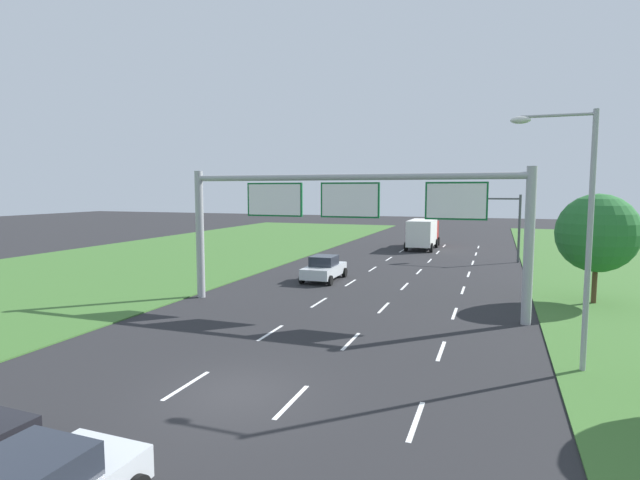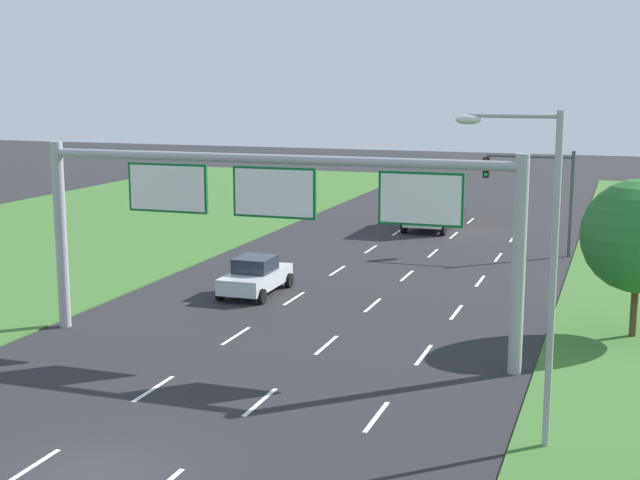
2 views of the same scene
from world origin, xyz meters
The scene contains 10 objects.
ground_plane centered at (0.00, 0.00, 0.00)m, with size 200.00×200.00×0.00m, color #262628.
lane_dashes_inner_left centered at (-1.75, 12.00, 0.00)m, with size 0.14×62.40×0.01m.
lane_dashes_inner_right centered at (1.75, 12.00, 0.00)m, with size 0.14×62.40×0.01m.
lane_dashes_slip centered at (5.25, 12.00, 0.00)m, with size 0.14×62.40×0.01m.
car_near_red centered at (-3.67, 18.32, 0.80)m, with size 2.15×4.34×1.64m.
box_truck centered at (-0.06, 38.85, 1.64)m, with size 2.71×7.68×2.98m.
sign_gantry centered at (0.12, 11.05, 4.94)m, with size 17.24×0.44×7.00m.
traffic_light_mast centered at (6.82, 31.40, 3.87)m, with size 4.76×0.49×5.60m.
street_lamp centered at (9.49, 5.37, 5.08)m, with size 2.61×0.32×8.50m.
roadside_tree_mid centered at (11.95, 16.56, 3.74)m, with size 4.09×4.09×5.79m.
Camera 2 is at (11.44, -16.68, 9.18)m, focal length 50.00 mm.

